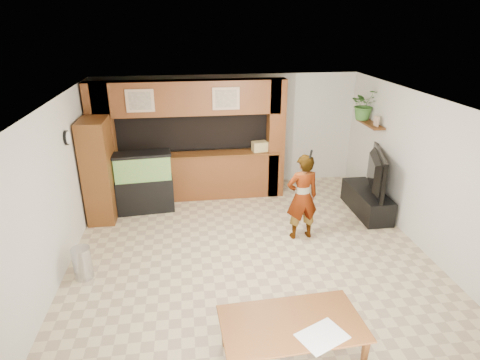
{
  "coord_description": "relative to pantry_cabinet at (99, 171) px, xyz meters",
  "views": [
    {
      "loc": [
        -0.96,
        -5.82,
        3.78
      ],
      "look_at": [
        -0.09,
        0.6,
        1.14
      ],
      "focal_mm": 30.0,
      "sensor_mm": 36.0,
      "label": 1
    }
  ],
  "objects": [
    {
      "name": "floor",
      "position": [
        2.7,
        -1.74,
        -1.01
      ],
      "size": [
        6.5,
        6.5,
        0.0
      ],
      "primitive_type": "plane",
      "color": "#CCBA8E",
      "rests_on": "ground"
    },
    {
      "name": "ceiling",
      "position": [
        2.7,
        -1.74,
        1.59
      ],
      "size": [
        6.5,
        6.5,
        0.0
      ],
      "primitive_type": "plane",
      "color": "white",
      "rests_on": "wall_back"
    },
    {
      "name": "wall_back",
      "position": [
        2.7,
        1.51,
        0.29
      ],
      "size": [
        6.0,
        0.0,
        6.0
      ],
      "primitive_type": "plane",
      "rotation": [
        1.57,
        0.0,
        0.0
      ],
      "color": "beige",
      "rests_on": "floor"
    },
    {
      "name": "wall_left",
      "position": [
        -0.3,
        -1.74,
        0.29
      ],
      "size": [
        0.0,
        6.5,
        6.5
      ],
      "primitive_type": "plane",
      "rotation": [
        1.57,
        0.0,
        1.57
      ],
      "color": "beige",
      "rests_on": "floor"
    },
    {
      "name": "wall_right",
      "position": [
        5.7,
        -1.74,
        0.29
      ],
      "size": [
        0.0,
        6.5,
        6.5
      ],
      "primitive_type": "plane",
      "rotation": [
        1.57,
        0.0,
        -1.57
      ],
      "color": "beige",
      "rests_on": "floor"
    },
    {
      "name": "partition",
      "position": [
        1.75,
        0.89,
        0.3
      ],
      "size": [
        4.2,
        0.99,
        2.6
      ],
      "color": "brown",
      "rests_on": "floor"
    },
    {
      "name": "wall_clock",
      "position": [
        -0.27,
        -0.74,
        0.89
      ],
      "size": [
        0.05,
        0.25,
        0.25
      ],
      "color": "black",
      "rests_on": "wall_left"
    },
    {
      "name": "wall_shelf",
      "position": [
        5.55,
        0.21,
        0.69
      ],
      "size": [
        0.25,
        0.9,
        0.04
      ],
      "primitive_type": "cube",
      "color": "brown",
      "rests_on": "wall_right"
    },
    {
      "name": "pantry_cabinet",
      "position": [
        0.0,
        0.0,
        0.0
      ],
      "size": [
        0.51,
        0.83,
        2.02
      ],
      "primitive_type": "cube",
      "color": "brown",
      "rests_on": "floor"
    },
    {
      "name": "trash_can",
      "position": [
        0.04,
        -2.05,
        -0.75
      ],
      "size": [
        0.29,
        0.29,
        0.52
      ],
      "primitive_type": "cylinder",
      "color": "#B2B2B7",
      "rests_on": "floor"
    },
    {
      "name": "aquarium",
      "position": [
        0.81,
        0.21,
        -0.39
      ],
      "size": [
        1.15,
        0.43,
        1.27
      ],
      "rotation": [
        0.0,
        0.0,
        0.09
      ],
      "color": "black",
      "rests_on": "floor"
    },
    {
      "name": "tv_stand",
      "position": [
        5.35,
        -0.48,
        -0.77
      ],
      "size": [
        0.54,
        1.46,
        0.49
      ],
      "primitive_type": "cube",
      "color": "black",
      "rests_on": "floor"
    },
    {
      "name": "television",
      "position": [
        5.35,
        -0.48,
        -0.11
      ],
      "size": [
        0.62,
        1.44,
        0.83
      ],
      "primitive_type": "imported",
      "rotation": [
        0.0,
        0.0,
        1.26
      ],
      "color": "black",
      "rests_on": "tv_stand"
    },
    {
      "name": "photo_frame",
      "position": [
        5.55,
        -0.05,
        0.81
      ],
      "size": [
        0.05,
        0.15,
        0.2
      ],
      "primitive_type": "cube",
      "rotation": [
        0.0,
        0.0,
        0.13
      ],
      "color": "tan",
      "rests_on": "wall_shelf"
    },
    {
      "name": "potted_plant",
      "position": [
        5.52,
        0.53,
        1.04
      ],
      "size": [
        0.7,
        0.64,
        0.65
      ],
      "primitive_type": "imported",
      "rotation": [
        0.0,
        0.0,
        0.25
      ],
      "color": "#376A2A",
      "rests_on": "wall_shelf"
    },
    {
      "name": "person",
      "position": [
        3.71,
        -1.28,
        -0.21
      ],
      "size": [
        0.62,
        0.44,
        1.6
      ],
      "primitive_type": "imported",
      "rotation": [
        0.0,
        0.0,
        3.23
      ],
      "color": "#8F6C4E",
      "rests_on": "floor"
    },
    {
      "name": "microphone",
      "position": [
        3.76,
        -1.44,
        0.64
      ],
      "size": [
        0.04,
        0.11,
        0.17
      ],
      "primitive_type": "cylinder",
      "rotation": [
        0.44,
        0.0,
        0.0
      ],
      "color": "black",
      "rests_on": "person"
    },
    {
      "name": "dining_table",
      "position": [
        2.81,
        -4.11,
        -0.73
      ],
      "size": [
        1.66,
        0.98,
        0.57
      ],
      "primitive_type": "imported",
      "rotation": [
        0.0,
        0.0,
        0.05
      ],
      "color": "brown",
      "rests_on": "floor"
    },
    {
      "name": "newspaper_a",
      "position": [
        3.08,
        -4.33,
        -0.44
      ],
      "size": [
        0.61,
        0.54,
        0.01
      ],
      "primitive_type": "cube",
      "rotation": [
        0.0,
        0.0,
        0.43
      ],
      "color": "silver",
      "rests_on": "dining_table"
    },
    {
      "name": "counter_box",
      "position": [
        3.3,
        0.71,
        0.14
      ],
      "size": [
        0.36,
        0.27,
        0.22
      ],
      "primitive_type": "cube",
      "rotation": [
        0.0,
        0.0,
        0.17
      ],
      "color": "tan",
      "rests_on": "partition"
    }
  ]
}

